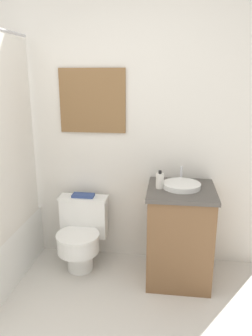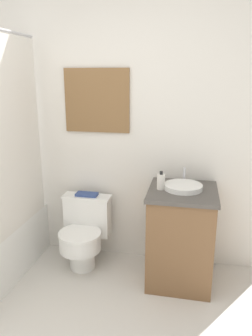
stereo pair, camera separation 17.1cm
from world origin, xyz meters
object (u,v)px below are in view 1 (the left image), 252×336
at_px(sink, 182,185).
at_px(book_on_tank, 83,195).
at_px(toilet, 81,234).
at_px(soap_bottle, 160,181).

height_order(sink, book_on_tank, sink).
height_order(toilet, sink, sink).
xyz_separation_m(toilet, sink, (0.85, -0.03, 0.50)).
relative_size(soap_bottle, book_on_tank, 0.75).
bearing_deg(toilet, soap_bottle, -5.53).
height_order(toilet, soap_bottle, soap_bottle).
xyz_separation_m(soap_bottle, book_on_tank, (-0.68, 0.18, -0.23)).
relative_size(sink, book_on_tank, 1.74).
relative_size(toilet, book_on_tank, 3.20).
bearing_deg(sink, book_on_tank, 170.07).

